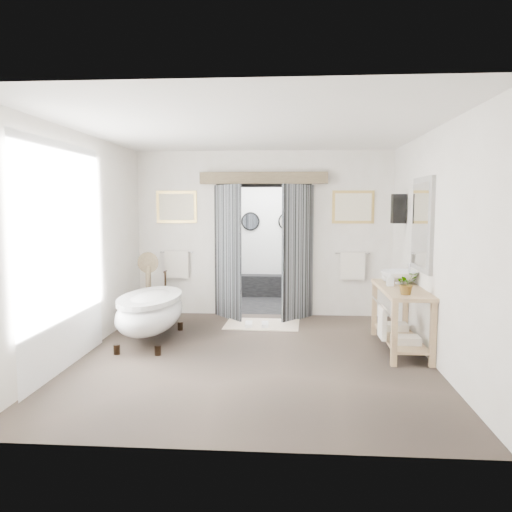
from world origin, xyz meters
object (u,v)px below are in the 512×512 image
vanity (399,313)px  rug (262,324)px  clawfoot_tub (151,311)px  basin (399,277)px

vanity → rug: size_ratio=1.33×
clawfoot_tub → rug: 1.94m
clawfoot_tub → rug: clawfoot_tub is taller
clawfoot_tub → basin: 3.57m
vanity → rug: 2.36m
rug → basin: size_ratio=2.24×
basin → vanity: bearing=-90.9°
rug → clawfoot_tub: bearing=-144.3°
vanity → basin: basin is taller
vanity → basin: size_ratio=2.98×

